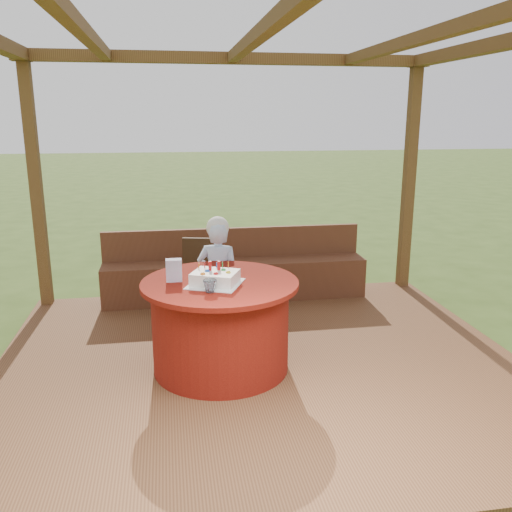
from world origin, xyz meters
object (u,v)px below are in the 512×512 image
(elderly_woman, at_px, (219,276))
(drinking_glass, at_px, (210,286))
(gift_bag, at_px, (174,270))
(table, at_px, (221,324))
(chair, at_px, (200,276))
(bench, at_px, (235,276))
(birthday_cake, at_px, (215,278))

(elderly_woman, relative_size, drinking_glass, 11.10)
(elderly_woman, height_order, gift_bag, elderly_woman)
(table, height_order, drinking_glass, drinking_glass)
(gift_bag, bearing_deg, elderly_woman, 57.57)
(chair, bearing_deg, bench, 51.00)
(bench, distance_m, birthday_cake, 1.97)
(bench, xyz_separation_m, gift_bag, (-0.71, -1.71, 0.59))
(gift_bag, relative_size, drinking_glass, 1.73)
(elderly_woman, xyz_separation_m, drinking_glass, (-0.16, -0.97, 0.22))
(drinking_glass, bearing_deg, chair, 89.64)
(chair, height_order, birthday_cake, birthday_cake)
(bench, bearing_deg, birthday_cake, -101.95)
(bench, xyz_separation_m, birthday_cake, (-0.39, -1.85, 0.55))
(elderly_woman, relative_size, birthday_cake, 2.26)
(chair, relative_size, gift_bag, 4.57)
(elderly_woman, height_order, birthday_cake, elderly_woman)
(bench, xyz_separation_m, chair, (-0.44, -0.54, 0.18))
(table, bearing_deg, gift_bag, 170.04)
(gift_bag, height_order, drinking_glass, gift_bag)
(drinking_glass, bearing_deg, elderly_woman, 80.93)
(table, bearing_deg, bench, 78.90)
(chair, distance_m, birthday_cake, 1.36)
(table, bearing_deg, drinking_glass, -110.34)
(bench, height_order, chair, chair)
(drinking_glass, bearing_deg, table, 69.66)
(elderly_woman, bearing_deg, birthday_cake, -97.20)
(table, height_order, gift_bag, gift_bag)
(bench, relative_size, gift_bag, 16.52)
(table, bearing_deg, birthday_cake, -119.68)
(table, distance_m, drinking_glass, 0.51)
(gift_bag, distance_m, drinking_glass, 0.43)
(elderly_woman, distance_m, birthday_cake, 0.81)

